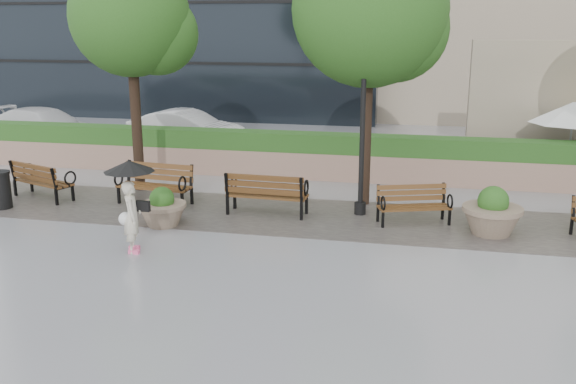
% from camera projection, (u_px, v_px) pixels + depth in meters
% --- Properties ---
extents(ground, '(100.00, 100.00, 0.00)m').
position_uv_depth(ground, '(254.00, 259.00, 12.71)').
color(ground, gray).
rests_on(ground, ground).
extents(cobble_strip, '(28.00, 3.20, 0.01)m').
position_uv_depth(cobble_strip, '(287.00, 215.00, 15.54)').
color(cobble_strip, '#383330').
rests_on(cobble_strip, ground).
extents(hedge_wall, '(24.00, 0.80, 1.35)m').
position_uv_depth(hedge_wall, '(315.00, 156.00, 19.15)').
color(hedge_wall, '#926F5E').
rests_on(hedge_wall, ground).
extents(asphalt_street, '(40.00, 7.00, 0.00)m').
position_uv_depth(asphalt_street, '(334.00, 152.00, 23.10)').
color(asphalt_street, black).
rests_on(asphalt_street, ground).
extents(bench_0, '(1.94, 1.33, 0.98)m').
position_uv_depth(bench_0, '(43.00, 188.00, 16.96)').
color(bench_0, '#583419').
rests_on(bench_0, ground).
extents(bench_1, '(1.98, 0.95, 1.02)m').
position_uv_depth(bench_1, '(155.00, 193.00, 16.45)').
color(bench_1, '#583419').
rests_on(bench_1, ground).
extents(bench_2, '(1.98, 0.85, 1.04)m').
position_uv_depth(bench_2, '(267.00, 202.00, 15.54)').
color(bench_2, '#583419').
rests_on(bench_2, ground).
extents(bench_3, '(1.76, 1.15, 0.89)m').
position_uv_depth(bench_3, '(413.00, 213.00, 14.85)').
color(bench_3, '#583419').
rests_on(bench_3, ground).
extents(planter_left, '(1.09, 1.09, 0.92)m').
position_uv_depth(planter_left, '(162.00, 211.00, 14.69)').
color(planter_left, '#7F6B56').
rests_on(planter_left, ground).
extents(planter_right, '(1.30, 1.30, 1.09)m').
position_uv_depth(planter_right, '(492.00, 216.00, 14.07)').
color(planter_right, '#7F6B56').
rests_on(planter_right, ground).
extents(trash_bin, '(0.54, 0.54, 0.90)m').
position_uv_depth(trash_bin, '(1.00, 191.00, 16.04)').
color(trash_bin, black).
rests_on(trash_bin, ground).
extents(lamppost, '(0.28, 0.28, 4.35)m').
position_uv_depth(lamppost, '(362.00, 136.00, 15.15)').
color(lamppost, black).
rests_on(lamppost, ground).
extents(tree_0, '(3.27, 3.14, 6.25)m').
position_uv_depth(tree_0, '(137.00, 22.00, 16.82)').
color(tree_0, black).
rests_on(tree_0, ground).
extents(tree_1, '(3.79, 3.75, 6.72)m').
position_uv_depth(tree_1, '(376.00, 14.00, 15.39)').
color(tree_1, black).
rests_on(tree_1, ground).
extents(patio_umb_white, '(2.50, 2.50, 2.30)m').
position_uv_depth(patio_umb_white, '(573.00, 113.00, 18.55)').
color(patio_umb_white, black).
rests_on(patio_umb_white, ground).
extents(car_left, '(5.20, 2.82, 1.43)m').
position_uv_depth(car_left, '(45.00, 128.00, 23.94)').
color(car_left, silver).
rests_on(car_left, ground).
extents(car_right, '(4.45, 2.06, 1.41)m').
position_uv_depth(car_right, '(187.00, 130.00, 23.58)').
color(car_right, silver).
rests_on(car_right, ground).
extents(pedestrian, '(1.03, 1.03, 1.88)m').
position_uv_depth(pedestrian, '(131.00, 197.00, 12.85)').
color(pedestrian, beige).
rests_on(pedestrian, ground).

